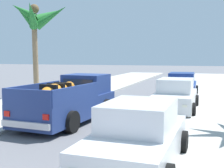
# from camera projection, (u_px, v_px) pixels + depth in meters

# --- Properties ---
(sidewalk_left) EXTENTS (4.92, 60.00, 0.12)m
(sidewalk_left) POSITION_uv_depth(u_px,v_px,m) (41.00, 101.00, 16.95)
(sidewalk_left) COLOR #B2AFA8
(sidewalk_left) RESTS_ON ground
(sidewalk_right) EXTENTS (4.92, 60.00, 0.12)m
(sidewalk_right) POSITION_uv_depth(u_px,v_px,m) (219.00, 111.00, 14.05)
(sidewalk_right) COLOR #B2AFA8
(sidewalk_right) RESTS_ON ground
(curb_left) EXTENTS (0.16, 60.00, 0.10)m
(curb_left) POSITION_uv_depth(u_px,v_px,m) (58.00, 103.00, 16.62)
(curb_left) COLOR silver
(curb_left) RESTS_ON ground
(curb_right) EXTENTS (0.16, 60.00, 0.10)m
(curb_right) POSITION_uv_depth(u_px,v_px,m) (196.00, 110.00, 14.37)
(curb_right) COLOR silver
(curb_right) RESTS_ON ground
(pickup_truck) EXTENTS (2.49, 5.34, 1.80)m
(pickup_truck) POSITION_uv_depth(u_px,v_px,m) (70.00, 101.00, 12.03)
(pickup_truck) COLOR navy
(pickup_truck) RESTS_ON ground
(car_right_near) EXTENTS (2.05, 4.27, 1.54)m
(car_right_near) POSITION_uv_depth(u_px,v_px,m) (175.00, 96.00, 14.30)
(car_right_near) COLOR silver
(car_right_near) RESTS_ON ground
(car_left_mid) EXTENTS (2.10, 4.29, 1.54)m
(car_left_mid) POSITION_uv_depth(u_px,v_px,m) (181.00, 86.00, 19.34)
(car_left_mid) COLOR navy
(car_left_mid) RESTS_ON ground
(car_right_mid) EXTENTS (2.10, 4.29, 1.54)m
(car_right_mid) POSITION_uv_depth(u_px,v_px,m) (138.00, 137.00, 7.05)
(car_right_mid) COLOR silver
(car_right_mid) RESTS_ON ground
(palm_tree_left_fore) EXTENTS (3.71, 3.63, 5.83)m
(palm_tree_left_fore) POSITION_uv_depth(u_px,v_px,m) (36.00, 20.00, 18.55)
(palm_tree_left_fore) COLOR #846B4C
(palm_tree_left_fore) RESTS_ON ground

